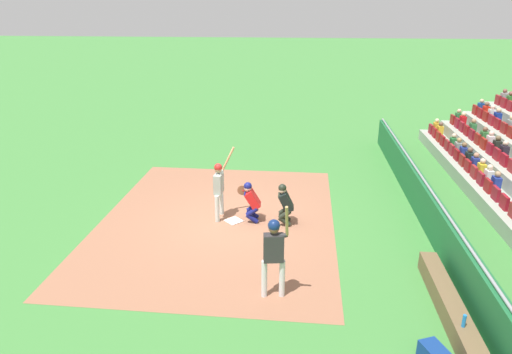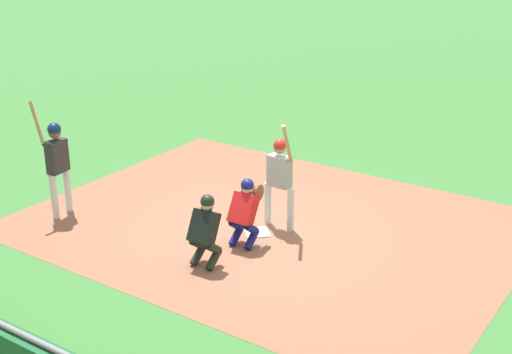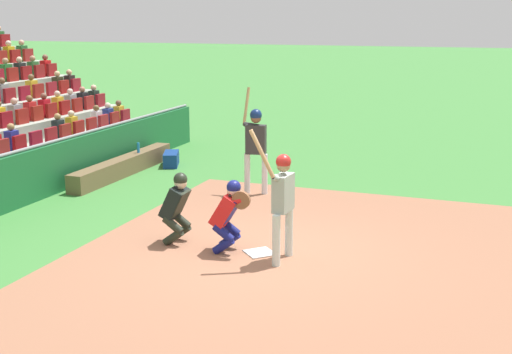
% 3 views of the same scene
% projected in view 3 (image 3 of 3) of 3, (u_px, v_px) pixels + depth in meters
% --- Properties ---
extents(ground_plane, '(160.00, 160.00, 0.00)m').
position_uv_depth(ground_plane, '(260.00, 253.00, 11.35)').
color(ground_plane, '#3F813A').
extents(infield_dirt_patch, '(9.11, 7.05, 0.01)m').
position_uv_depth(infield_dirt_patch, '(288.00, 257.00, 11.18)').
color(infield_dirt_patch, '#9A6449').
rests_on(infield_dirt_patch, ground_plane).
extents(home_plate_marker, '(0.62, 0.62, 0.02)m').
position_uv_depth(home_plate_marker, '(260.00, 253.00, 11.34)').
color(home_plate_marker, white).
rests_on(home_plate_marker, infield_dirt_patch).
extents(batter_at_plate, '(0.70, 0.59, 2.18)m').
position_uv_depth(batter_at_plate, '(282.00, 196.00, 10.76)').
color(batter_at_plate, silver).
rests_on(batter_at_plate, ground_plane).
extents(catcher_crouching, '(0.48, 0.72, 1.26)m').
position_uv_depth(catcher_crouching, '(229.00, 211.00, 11.27)').
color(catcher_crouching, navy).
rests_on(catcher_crouching, ground_plane).
extents(home_plate_umpire, '(0.47, 0.48, 1.28)m').
position_uv_depth(home_plate_umpire, '(177.00, 204.00, 11.72)').
color(home_plate_umpire, black).
rests_on(home_plate_umpire, ground_plane).
extents(dugout_bench, '(4.26, 0.40, 0.44)m').
position_uv_depth(dugout_bench, '(123.00, 166.00, 16.90)').
color(dugout_bench, brown).
rests_on(dugout_bench, ground_plane).
extents(water_bottle_on_bench, '(0.07, 0.07, 0.26)m').
position_uv_depth(water_bottle_on_bench, '(138.00, 148.00, 17.43)').
color(water_bottle_on_bench, blue).
rests_on(water_bottle_on_bench, dugout_bench).
extents(equipment_duffel_bag, '(0.93, 0.66, 0.36)m').
position_uv_depth(equipment_duffel_bag, '(171.00, 159.00, 17.95)').
color(equipment_duffel_bag, navy).
rests_on(equipment_duffel_bag, ground_plane).
extents(on_deck_batter, '(0.44, 0.58, 2.33)m').
position_uv_depth(on_deck_batter, '(256.00, 141.00, 14.91)').
color(on_deck_batter, silver).
rests_on(on_deck_batter, ground_plane).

